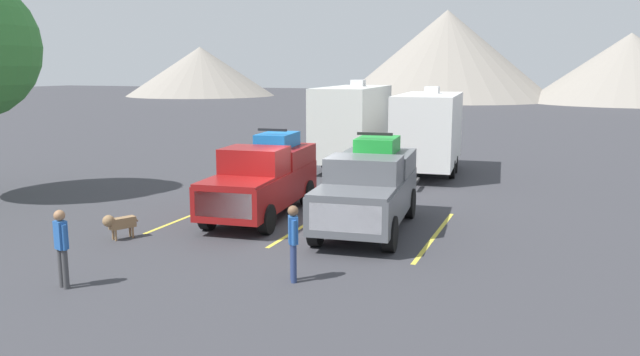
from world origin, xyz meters
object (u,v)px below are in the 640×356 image
object	(u,v)px
pickup_truck_b	(369,186)
camper_trailer_a	(353,122)
person_b	(293,238)
dog	(117,223)
person_a	(61,243)
pickup_truck_a	(264,177)
camper_trailer_b	(428,129)

from	to	relation	value
pickup_truck_b	camper_trailer_a	world-z (taller)	camper_trailer_a
person_b	dog	distance (m)	5.88
person_a	dog	distance (m)	3.74
pickup_truck_a	camper_trailer_b	xyz separation A→B (m)	(3.25, 9.32, 0.78)
person_a	person_b	size ratio (longest dim) A/B	1.00
pickup_truck_b	dog	bearing A→B (deg)	-149.05
pickup_truck_a	person_b	size ratio (longest dim) A/B	3.51
pickup_truck_a	person_b	bearing A→B (deg)	-58.14
camper_trailer_b	person_a	size ratio (longest dim) A/B	4.41
camper_trailer_a	pickup_truck_b	bearing A→B (deg)	-69.51
person_b	dog	bearing A→B (deg)	166.75
camper_trailer_b	person_b	bearing A→B (deg)	-89.65
pickup_truck_b	camper_trailer_b	size ratio (longest dim) A/B	0.77
pickup_truck_b	camper_trailer_a	distance (m)	11.45
pickup_truck_b	person_a	bearing A→B (deg)	-122.86
camper_trailer_b	person_a	distance (m)	17.34
dog	camper_trailer_a	bearing A→B (deg)	82.35
pickup_truck_b	camper_trailer_b	world-z (taller)	camper_trailer_b
pickup_truck_b	camper_trailer_b	xyz separation A→B (m)	(-0.30, 9.80, 0.75)
pickup_truck_b	dog	size ratio (longest dim) A/B	6.14
pickup_truck_a	camper_trailer_a	xyz separation A→B (m)	(-0.45, 10.21, 0.90)
person_b	pickup_truck_a	bearing A→B (deg)	121.86
pickup_truck_a	person_a	world-z (taller)	pickup_truck_a
pickup_truck_a	pickup_truck_b	xyz separation A→B (m)	(3.55, -0.49, 0.03)
camper_trailer_b	pickup_truck_a	bearing A→B (deg)	-109.22
camper_trailer_b	person_b	xyz separation A→B (m)	(0.09, -14.69, -1.01)
dog	person_a	bearing A→B (deg)	-67.84
pickup_truck_b	person_b	size ratio (longest dim) A/B	3.39
pickup_truck_a	pickup_truck_b	size ratio (longest dim) A/B	1.04
camper_trailer_a	camper_trailer_b	xyz separation A→B (m)	(3.70, -0.89, -0.12)
pickup_truck_a	dog	xyz separation A→B (m)	(-2.36, -4.03, -0.73)
camper_trailer_a	person_a	distance (m)	17.72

